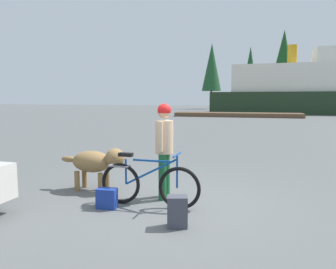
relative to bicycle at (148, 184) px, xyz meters
name	(u,v)px	position (x,y,z in m)	size (l,w,h in m)	color
ground_plane	(170,205)	(0.32, 0.17, -0.38)	(160.00, 160.00, 0.00)	#595B5B
bicycle	(148,184)	(0.00, 0.00, 0.00)	(1.73, 0.44, 0.90)	black
person_cyclist	(164,142)	(0.12, 0.50, 0.64)	(0.32, 0.53, 1.69)	#19592D
dog	(96,162)	(-1.28, 0.58, 0.18)	(1.35, 0.49, 0.85)	olive
backpack	(177,212)	(0.68, -0.70, -0.16)	(0.28, 0.20, 0.44)	#3F3F4C
handbag_pannier	(107,198)	(-0.61, -0.29, -0.22)	(0.32, 0.18, 0.33)	navy
dock_pier	(237,115)	(-0.67, 27.64, -0.18)	(12.26, 2.76, 0.40)	brown
ferry_boat	(318,90)	(7.98, 36.97, 2.45)	(24.43, 7.68, 8.17)	#1E331E
pine_tree_far_left	(212,67)	(-7.03, 51.53, 6.87)	(3.36, 3.36, 11.36)	#4C331E
pine_tree_center	(284,60)	(4.75, 52.08, 7.69)	(4.32, 4.32, 13.01)	#4C331E
pine_tree_mid_back	(250,70)	(-0.84, 59.16, 6.83)	(3.00, 3.00, 11.68)	#4C331E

